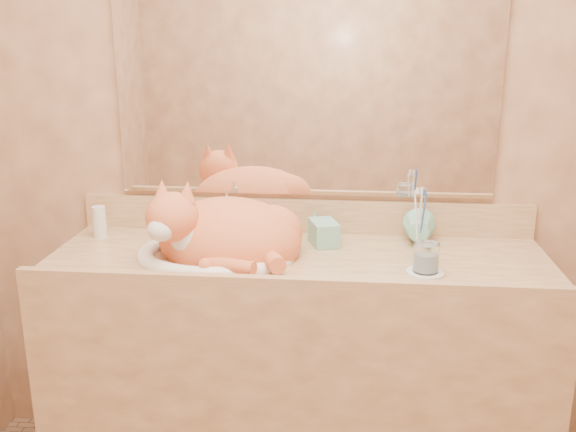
# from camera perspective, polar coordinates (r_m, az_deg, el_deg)

# --- Properties ---
(wall_back) EXTENTS (2.40, 0.02, 2.50)m
(wall_back) POSITION_cam_1_polar(r_m,az_deg,el_deg) (2.23, 1.51, 8.53)
(wall_back) COLOR #915F41
(wall_back) RESTS_ON ground
(vanity_counter) EXTENTS (1.60, 0.55, 0.85)m
(vanity_counter) POSITION_cam_1_polar(r_m,az_deg,el_deg) (2.24, 0.85, -13.90)
(vanity_counter) COLOR #976A43
(vanity_counter) RESTS_ON floor
(mirror) EXTENTS (1.30, 0.02, 0.80)m
(mirror) POSITION_cam_1_polar(r_m,az_deg,el_deg) (2.20, 1.52, 12.10)
(mirror) COLOR white
(mirror) RESTS_ON wall_back
(sink_basin) EXTENTS (0.57, 0.51, 0.16)m
(sink_basin) POSITION_cam_1_polar(r_m,az_deg,el_deg) (2.05, -6.46, -1.48)
(sink_basin) COLOR white
(sink_basin) RESTS_ON vanity_counter
(faucet) EXTENTS (0.05, 0.11, 0.15)m
(faucet) POSITION_cam_1_polar(r_m,az_deg,el_deg) (2.23, -5.46, -0.03)
(faucet) COLOR silver
(faucet) RESTS_ON vanity_counter
(cat) EXTENTS (0.53, 0.46, 0.26)m
(cat) POSITION_cam_1_polar(r_m,az_deg,el_deg) (2.05, -5.93, -1.28)
(cat) COLOR #DB5D32
(cat) RESTS_ON sink_basin
(soap_dispenser) EXTENTS (0.10, 0.10, 0.18)m
(soap_dispenser) POSITION_cam_1_polar(r_m,az_deg,el_deg) (2.09, 3.67, -0.67)
(soap_dispenser) COLOR #77BFA8
(soap_dispenser) RESTS_ON vanity_counter
(toothbrush_cup) EXTENTS (0.13, 0.13, 0.11)m
(toothbrush_cup) POSITION_cam_1_polar(r_m,az_deg,el_deg) (2.15, 11.55, -1.58)
(toothbrush_cup) COLOR #77BFA8
(toothbrush_cup) RESTS_ON vanity_counter
(toothbrushes) EXTENTS (0.03, 0.03, 0.21)m
(toothbrushes) POSITION_cam_1_polar(r_m,az_deg,el_deg) (2.13, 11.66, 0.28)
(toothbrushes) COLOR white
(toothbrushes) RESTS_ON toothbrush_cup
(saucer) EXTENTS (0.11, 0.11, 0.01)m
(saucer) POSITION_cam_1_polar(r_m,az_deg,el_deg) (1.95, 12.08, -4.98)
(saucer) COLOR white
(saucer) RESTS_ON vanity_counter
(water_glass) EXTENTS (0.07, 0.07, 0.09)m
(water_glass) POSITION_cam_1_polar(r_m,az_deg,el_deg) (1.93, 12.17, -3.63)
(water_glass) COLOR white
(water_glass) RESTS_ON saucer
(lotion_bottle) EXTENTS (0.05, 0.05, 0.11)m
(lotion_bottle) POSITION_cam_1_polar(r_m,az_deg,el_deg) (2.33, -16.40, -0.50)
(lotion_bottle) COLOR white
(lotion_bottle) RESTS_ON vanity_counter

